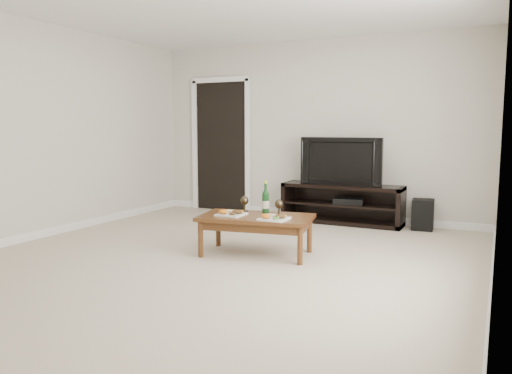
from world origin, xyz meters
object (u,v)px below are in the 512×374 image
(television, at_px, (343,161))
(subwoofer, at_px, (423,215))
(media_console, at_px, (342,204))
(coffee_table, at_px, (256,235))

(television, bearing_deg, subwoofer, 0.90)
(media_console, height_order, television, television)
(television, height_order, subwoofer, television)
(media_console, xyz_separation_m, coffee_table, (-0.31, -2.09, -0.07))
(television, relative_size, subwoofer, 2.82)
(coffee_table, bearing_deg, television, 81.46)
(media_console, relative_size, television, 1.47)
(media_console, distance_m, television, 0.60)
(media_console, bearing_deg, coffee_table, -98.54)
(television, distance_m, coffee_table, 2.22)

